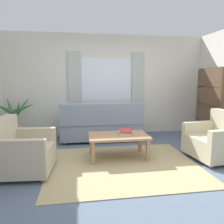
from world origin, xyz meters
TOP-DOWN VIEW (x-y plane):
  - ground_plane at (0.00, 0.00)m, footprint 6.24×6.24m
  - wall_back at (0.00, 2.26)m, footprint 5.32×0.12m
  - window_with_curtains at (0.00, 2.18)m, footprint 1.98×0.07m
  - area_rug at (0.00, 0.00)m, footprint 2.52×2.02m
  - couch at (-0.22, 1.59)m, footprint 1.90×0.82m
  - armchair_left at (-1.64, -0.03)m, footprint 0.88×0.90m
  - armchair_right at (1.76, 0.06)m, footprint 0.91×0.93m
  - coffee_table at (-0.02, 0.38)m, footprint 1.10×0.64m
  - book_stack_on_table at (0.12, 0.41)m, footprint 0.25×0.34m
  - potted_plant at (-2.22, 1.77)m, footprint 0.95×0.96m
  - bookshelf at (2.35, 1.14)m, footprint 0.30×0.94m

SIDE VIEW (x-z plane):
  - ground_plane at x=0.00m, z-range 0.00..0.00m
  - area_rug at x=0.00m, z-range 0.00..0.01m
  - armchair_left at x=-1.64m, z-range -0.09..0.79m
  - armchair_right at x=1.76m, z-range -0.09..0.79m
  - couch at x=-0.22m, z-range -0.09..0.83m
  - coffee_table at x=-0.02m, z-range 0.16..0.60m
  - potted_plant at x=-2.22m, z-range -0.10..0.98m
  - book_stack_on_table at x=0.12m, z-range 0.44..0.52m
  - bookshelf at x=2.35m, z-range -0.08..1.64m
  - wall_back at x=0.00m, z-range 0.00..2.60m
  - window_with_curtains at x=0.00m, z-range 0.75..2.15m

